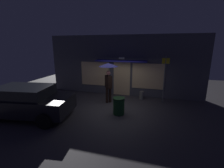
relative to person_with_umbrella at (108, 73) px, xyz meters
name	(u,v)px	position (x,y,z in m)	size (l,w,h in m)	color
ground_plane	(113,106)	(0.41, -0.54, -1.76)	(18.00, 18.00, 0.00)	#38353A
building_facade	(122,66)	(0.41, 1.80, 0.17)	(10.13, 1.00, 3.89)	#4C4C56
person_with_umbrella	(108,73)	(0.00, 0.00, 0.00)	(1.07, 1.07, 2.29)	black
parked_car	(25,101)	(-3.15, -2.80, -1.01)	(4.41, 2.52, 1.44)	black
street_sign_post	(164,77)	(3.03, 0.84, -0.26)	(0.40, 0.07, 2.66)	#595B60
sidewalk_bollard	(142,95)	(1.79, 1.12, -1.52)	(0.27, 0.27, 0.48)	slate
trash_bin	(119,106)	(0.93, -1.38, -1.35)	(0.56, 0.56, 0.82)	#1E4C23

